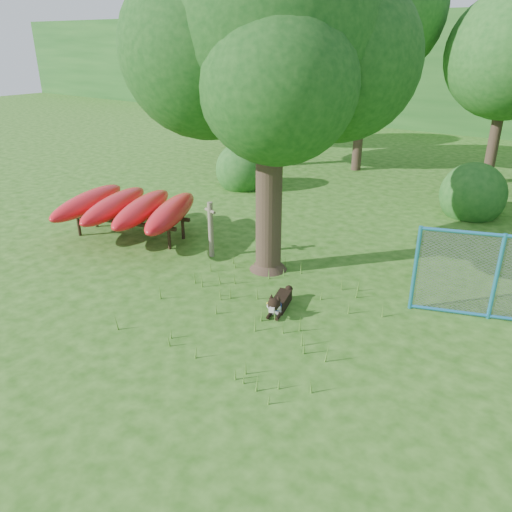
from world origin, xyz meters
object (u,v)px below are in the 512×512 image
Objects in this scene: fence_section at (496,277)px; husky_dog at (279,303)px; kayak_rack at (128,207)px; oak_tree at (269,43)px.

husky_dog is at bearing -168.39° from fence_section.
husky_dog is at bearing -26.11° from kayak_rack.
husky_dog is (1.25, -1.39, -4.38)m from oak_tree.
oak_tree is 6.61× the size of husky_dog.
fence_section is at bearing -8.60° from kayak_rack.
husky_dog is at bearing -47.99° from oak_tree.
fence_section is (8.27, 1.13, 0.02)m from kayak_rack.
oak_tree is 1.66× the size of kayak_rack.
oak_tree is 4.76m from husky_dog.
kayak_rack is at bearing 153.31° from husky_dog.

